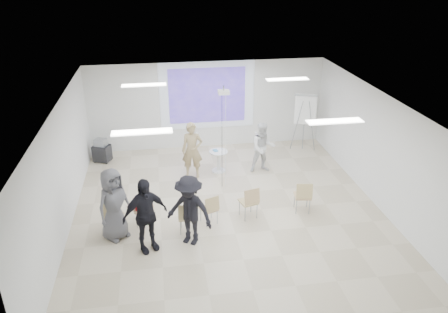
{
  "coord_description": "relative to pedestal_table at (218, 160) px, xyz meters",
  "views": [
    {
      "loc": [
        -1.64,
        -9.69,
        6.13
      ],
      "look_at": [
        0.0,
        0.8,
        1.25
      ],
      "focal_mm": 35.0,
      "sensor_mm": 36.0,
      "label": 1
    }
  ],
  "objects": [
    {
      "name": "chair_left_mid",
      "position": [
        -2.26,
        -2.73,
        0.11
      ],
      "size": [
        0.5,
        0.52,
        0.86
      ],
      "rotation": [
        0.0,
        0.0,
        -0.26
      ],
      "color": "tan",
      "rests_on": "floor"
    },
    {
      "name": "ceiling_projector",
      "position": [
        0.02,
        -0.92,
        2.29
      ],
      "size": [
        0.3,
        0.25,
        3.0
      ],
      "color": "white",
      "rests_on": "ceiling"
    },
    {
      "name": "fluor_panel_sw",
      "position": [
        -2.08,
        -3.91,
        2.57
      ],
      "size": [
        1.2,
        0.3,
        0.02
      ],
      "primitive_type": "cube",
      "color": "white",
      "rests_on": "ceiling"
    },
    {
      "name": "laptop",
      "position": [
        -1.22,
        -3.1,
        0.05
      ],
      "size": [
        0.33,
        0.25,
        0.02
      ],
      "primitive_type": "imported",
      "rotation": [
        0.0,
        0.0,
        3.03
      ],
      "color": "black",
      "rests_on": "chair_left_inner"
    },
    {
      "name": "wall_left",
      "position": [
        -4.13,
        -2.41,
        1.1
      ],
      "size": [
        0.1,
        9.0,
        3.0
      ],
      "primitive_type": "cube",
      "color": "silver",
      "rests_on": "floor"
    },
    {
      "name": "projection_halo",
      "position": [
        -0.08,
        2.07,
        1.45
      ],
      "size": [
        3.2,
        0.01,
        2.3
      ],
      "primitive_type": "cube",
      "color": "silver",
      "rests_on": "wall_back"
    },
    {
      "name": "chair_left_inner",
      "position": [
        -1.23,
        -3.19,
        0.1
      ],
      "size": [
        0.43,
        0.46,
        0.84
      ],
      "rotation": [
        0.0,
        0.0,
        -0.11
      ],
      "color": "tan",
      "rests_on": "floor"
    },
    {
      "name": "chair_far_left",
      "position": [
        -2.99,
        -2.95,
        0.12
      ],
      "size": [
        0.5,
        0.53,
        0.87
      ],
      "rotation": [
        0.0,
        0.0,
        -0.26
      ],
      "color": "tan",
      "rests_on": "floor"
    },
    {
      "name": "flipchart_easel",
      "position": [
        3.12,
        1.23,
        1.06
      ],
      "size": [
        0.82,
        0.64,
        1.97
      ],
      "rotation": [
        0.0,
        0.0,
        -0.32
      ],
      "color": "gray",
      "rests_on": "floor"
    },
    {
      "name": "chair_right_far",
      "position": [
        1.82,
        -2.71,
        0.13
      ],
      "size": [
        0.48,
        0.51,
        0.89
      ],
      "rotation": [
        0.0,
        0.0,
        -0.16
      ],
      "color": "tan",
      "rests_on": "floor"
    },
    {
      "name": "floor",
      "position": [
        -0.08,
        -2.41,
        -0.45
      ],
      "size": [
        8.0,
        9.0,
        0.1
      ],
      "primitive_type": "cube",
      "color": "beige",
      "rests_on": "ground"
    },
    {
      "name": "pedestal_table",
      "position": [
        0.0,
        0.0,
        0.0
      ],
      "size": [
        0.69,
        0.69,
        0.71
      ],
      "rotation": [
        0.0,
        0.0,
        0.22
      ],
      "color": "silver",
      "rests_on": "floor"
    },
    {
      "name": "chair_right_inner",
      "position": [
        0.4,
        -2.77,
        0.13
      ],
      "size": [
        0.51,
        0.54,
        0.89
      ],
      "rotation": [
        0.0,
        0.0,
        0.26
      ],
      "color": "tan",
      "rests_on": "floor"
    },
    {
      "name": "audience_outer",
      "position": [
        -2.9,
        -3.08,
        0.61
      ],
      "size": [
        1.16,
        1.14,
        2.01
      ],
      "primitive_type": "imported",
      "rotation": [
        0.0,
        0.0,
        0.75
      ],
      "color": "slate",
      "rests_on": "floor"
    },
    {
      "name": "player_left",
      "position": [
        -0.82,
        -0.2,
        0.58
      ],
      "size": [
        0.77,
        0.57,
        1.95
      ],
      "primitive_type": "imported",
      "rotation": [
        0.0,
        0.0,
        -0.13
      ],
      "color": "tan",
      "rests_on": "floor"
    },
    {
      "name": "controller_left",
      "position": [
        -0.64,
        0.05,
        0.89
      ],
      "size": [
        0.05,
        0.11,
        0.04
      ],
      "primitive_type": "cube",
      "rotation": [
        0.0,
        0.0,
        -0.13
      ],
      "color": "silver",
      "rests_on": "player_left"
    },
    {
      "name": "projection_image",
      "position": [
        -0.08,
        2.06,
        1.45
      ],
      "size": [
        2.6,
        0.01,
        1.9
      ],
      "primitive_type": "cube",
      "color": "#4D35B6",
      "rests_on": "wall_back"
    },
    {
      "name": "fluor_panel_nw",
      "position": [
        -2.08,
        -0.41,
        2.57
      ],
      "size": [
        1.2,
        0.3,
        0.02
      ],
      "primitive_type": "cube",
      "color": "white",
      "rests_on": "ceiling"
    },
    {
      "name": "player_right",
      "position": [
        1.36,
        -0.17,
        0.48
      ],
      "size": [
        0.87,
        0.7,
        1.76
      ],
      "primitive_type": "imported",
      "rotation": [
        0.0,
        0.0,
        0.03
      ],
      "color": "white",
      "rests_on": "floor"
    },
    {
      "name": "ceiling",
      "position": [
        -0.08,
        -2.41,
        2.65
      ],
      "size": [
        8.0,
        9.0,
        0.1
      ],
      "primitive_type": "cube",
      "color": "white",
      "rests_on": "wall_back"
    },
    {
      "name": "audience_left",
      "position": [
        -2.17,
        -3.69,
        0.64
      ],
      "size": [
        1.39,
        1.15,
        2.06
      ],
      "primitive_type": "imported",
      "rotation": [
        0.0,
        0.0,
        0.43
      ],
      "color": "black",
      "rests_on": "floor"
    },
    {
      "name": "fluor_panel_ne",
      "position": [
        1.92,
        -0.41,
        2.57
      ],
      "size": [
        1.2,
        0.3,
        0.02
      ],
      "primitive_type": "cube",
      "color": "white",
      "rests_on": "ceiling"
    },
    {
      "name": "wall_back",
      "position": [
        -0.08,
        2.14,
        1.1
      ],
      "size": [
        8.0,
        0.1,
        3.0
      ],
      "primitive_type": "cube",
      "color": "silver",
      "rests_on": "floor"
    },
    {
      "name": "chair_center",
      "position": [
        -0.62,
        -2.88,
        0.08
      ],
      "size": [
        0.5,
        0.52,
        0.81
      ],
      "rotation": [
        0.0,
        0.0,
        0.39
      ],
      "color": "tan",
      "rests_on": "floor"
    },
    {
      "name": "fluor_panel_se",
      "position": [
        1.92,
        -3.91,
        2.57
      ],
      "size": [
        1.2,
        0.3,
        0.02
      ],
      "primitive_type": "cube",
      "color": "white",
      "rests_on": "ceiling"
    },
    {
      "name": "av_cart",
      "position": [
        -3.65,
        1.34,
        -0.04
      ],
      "size": [
        0.64,
        0.58,
        0.78
      ],
      "rotation": [
        0.0,
        0.0,
        -0.39
      ],
      "color": "black",
      "rests_on": "floor"
    },
    {
      "name": "controller_right",
      "position": [
        1.18,
        0.08,
        0.79
      ],
      "size": [
        0.04,
        0.12,
        0.04
      ],
      "primitive_type": "cube",
      "rotation": [
        0.0,
        0.0,
        0.03
      ],
      "color": "white",
      "rests_on": "player_right"
    },
    {
      "name": "wall_right",
      "position": [
        3.97,
        -2.41,
        1.1
      ],
      "size": [
        0.1,
        9.0,
        3.0
      ],
      "primitive_type": "cube",
      "color": "silver",
      "rests_on": "floor"
    },
    {
      "name": "red_jacket",
      "position": [
        -2.24,
        -2.88,
        0.32
      ],
      "size": [
        0.4,
        0.19,
        0.37
      ],
      "primitive_type": "cube",
      "rotation": [
        0.0,
        0.0,
        -0.26
      ],
      "color": "maroon",
      "rests_on": "chair_left_mid"
    },
    {
      "name": "audience_mid",
      "position": [
        -1.18,
        -3.58,
        0.59
      ],
      "size": [
        1.44,
        1.26,
        1.96
      ],
      "primitive_type": "imported",
      "rotation": [
        0.0,
        0.0,
        -0.56
      ],
      "color": "black",
      "rests_on": "floor"
    }
  ]
}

